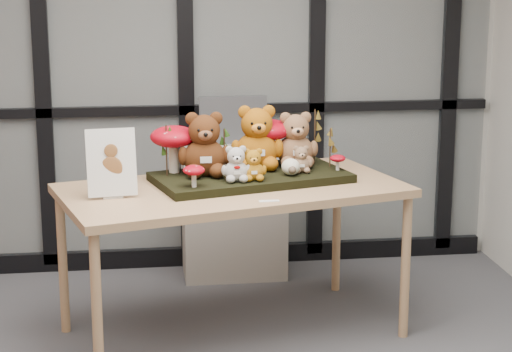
{
  "coord_description": "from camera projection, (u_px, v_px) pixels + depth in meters",
  "views": [
    {
      "loc": [
        0.11,
        -3.44,
        2.01
      ],
      "look_at": [
        0.74,
        1.23,
        0.89
      ],
      "focal_mm": 65.0,
      "sensor_mm": 36.0,
      "label": 1
    }
  ],
  "objects": [
    {
      "name": "sprig_dry_far_right",
      "position": [
        315.0,
        136.0,
        5.21
      ],
      "size": [
        0.05,
        0.05,
        0.3
      ],
      "primitive_type": null,
      "color": "brown",
      "rests_on": "diorama_tray"
    },
    {
      "name": "sprig_dry_mid_right",
      "position": [
        330.0,
        148.0,
        5.11
      ],
      "size": [
        0.05,
        0.05,
        0.22
      ],
      "primitive_type": null,
      "color": "brown",
      "rests_on": "diorama_tray"
    },
    {
      "name": "sprig_green_centre",
      "position": [
        224.0,
        148.0,
        5.1
      ],
      "size": [
        0.05,
        0.05,
        0.22
      ],
      "primitive_type": null,
      "color": "#13370C",
      "rests_on": "diorama_tray"
    },
    {
      "name": "mushroom_front_right",
      "position": [
        338.0,
        162.0,
        5.04
      ],
      "size": [
        0.08,
        0.08,
        0.09
      ],
      "primitive_type": null,
      "color": "#A10514",
      "rests_on": "diorama_tray"
    },
    {
      "name": "sign_holder",
      "position": [
        111.0,
        165.0,
        4.61
      ],
      "size": [
        0.25,
        0.1,
        0.35
      ],
      "rotation": [
        0.0,
        0.0,
        0.12
      ],
      "color": "silver",
      "rests_on": "display_table"
    },
    {
      "name": "bear_white_bow",
      "position": [
        236.0,
        162.0,
        4.78
      ],
      "size": [
        0.19,
        0.18,
        0.2
      ],
      "primitive_type": null,
      "rotation": [
        0.0,
        0.0,
        0.27
      ],
      "color": "beige",
      "rests_on": "diorama_tray"
    },
    {
      "name": "room_shell",
      "position": [
        101.0,
        49.0,
        3.38
      ],
      "size": [
        5.0,
        5.0,
        5.0
      ],
      "color": "beige",
      "rests_on": "floor"
    },
    {
      "name": "mushroom_front_left",
      "position": [
        194.0,
        175.0,
        4.67
      ],
      "size": [
        0.11,
        0.11,
        0.12
      ],
      "primitive_type": null,
      "color": "#A10514",
      "rests_on": "diorama_tray"
    },
    {
      "name": "bear_brown_medium",
      "position": [
        204.0,
        140.0,
        4.9
      ],
      "size": [
        0.34,
        0.32,
        0.37
      ],
      "primitive_type": null,
      "rotation": [
        0.0,
        0.0,
        0.27
      ],
      "color": "#4B240E",
      "rests_on": "diorama_tray"
    },
    {
      "name": "mushroom_back_left",
      "position": [
        174.0,
        147.0,
        4.97
      ],
      "size": [
        0.25,
        0.25,
        0.28
      ],
      "primitive_type": null,
      "color": "#A10514",
      "rests_on": "diorama_tray"
    },
    {
      "name": "bear_small_yellow",
      "position": [
        253.0,
        163.0,
        4.81
      ],
      "size": [
        0.17,
        0.16,
        0.18
      ],
      "primitive_type": null,
      "rotation": [
        0.0,
        0.0,
        0.27
      ],
      "color": "#B07014",
      "rests_on": "diorama_tray"
    },
    {
      "name": "mushroom_back_right",
      "position": [
        269.0,
        140.0,
        5.16
      ],
      "size": [
        0.25,
        0.25,
        0.28
      ],
      "primitive_type": null,
      "color": "#A10514",
      "rests_on": "diorama_tray"
    },
    {
      "name": "bear_beige_small",
      "position": [
        301.0,
        158.0,
        4.99
      ],
      "size": [
        0.15,
        0.14,
        0.16
      ],
      "primitive_type": null,
      "rotation": [
        0.0,
        0.0,
        0.27
      ],
      "color": "#8E6A4C",
      "rests_on": "diorama_tray"
    },
    {
      "name": "sprig_green_far_left",
      "position": [
        166.0,
        150.0,
        4.9
      ],
      "size": [
        0.05,
        0.05,
        0.27
      ],
      "primitive_type": null,
      "color": "#13370C",
      "rests_on": "diorama_tray"
    },
    {
      "name": "bear_pooh_yellow",
      "position": [
        257.0,
        134.0,
        5.06
      ],
      "size": [
        0.35,
        0.33,
        0.38
      ],
      "primitive_type": null,
      "rotation": [
        0.0,
        0.0,
        0.27
      ],
      "color": "#A3570C",
      "rests_on": "diorama_tray"
    },
    {
      "name": "sprig_green_mid_left",
      "position": [
        190.0,
        148.0,
        5.01
      ],
      "size": [
        0.05,
        0.05,
        0.26
      ],
      "primitive_type": null,
      "color": "#13370C",
      "rests_on": "diorama_tray"
    },
    {
      "name": "monitor",
      "position": [
        233.0,
        120.0,
        5.81
      ],
      "size": [
        0.42,
        0.04,
        0.3
      ],
      "color": "#4C4F54",
      "rests_on": "cabinet"
    },
    {
      "name": "plush_cream_hedgehog",
      "position": [
        291.0,
        166.0,
        4.93
      ],
      "size": [
        0.09,
        0.09,
        0.1
      ],
      "primitive_type": null,
      "rotation": [
        0.0,
        0.0,
        0.27
      ],
      "color": "white",
      "rests_on": "diorama_tray"
    },
    {
      "name": "bear_tan_back",
      "position": [
        295.0,
        136.0,
        5.12
      ],
      "size": [
        0.31,
        0.29,
        0.33
      ],
      "primitive_type": null,
      "rotation": [
        0.0,
        0.0,
        0.27
      ],
      "color": "brown",
      "rests_on": "diorama_tray"
    },
    {
      "name": "label_card",
      "position": [
        269.0,
        201.0,
        4.58
      ],
      "size": [
        0.1,
        0.03,
        0.0
      ],
      "primitive_type": "cube",
      "color": "white",
      "rests_on": "display_table"
    },
    {
      "name": "diorama_tray",
      "position": [
        251.0,
        177.0,
        4.98
      ],
      "size": [
        1.12,
        0.76,
        0.04
      ],
      "primitive_type": "cube",
      "rotation": [
        0.0,
        0.0,
        0.27
      ],
      "color": "black",
      "rests_on": "display_table"
    },
    {
      "name": "cabinet",
      "position": [
        234.0,
        210.0,
        5.92
      ],
      "size": [
        0.65,
        0.38,
        0.86
      ],
      "primitive_type": "cube",
      "color": "#A69F94",
      "rests_on": "floor"
    },
    {
      "name": "glass_partition",
      "position": [
        114.0,
        54.0,
        5.82
      ],
      "size": [
        4.9,
        0.06,
        2.78
      ],
      "color": "#2D383F",
      "rests_on": "floor"
    },
    {
      "name": "display_table",
      "position": [
        233.0,
        198.0,
        4.89
      ],
      "size": [
        1.94,
        1.32,
        0.83
      ],
      "rotation": [
        0.0,
        0.0,
        0.27
      ],
      "color": "tan",
      "rests_on": "floor"
    }
  ]
}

